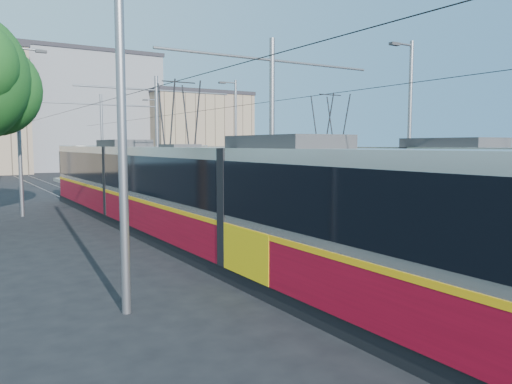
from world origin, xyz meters
TOP-DOWN VIEW (x-y plane):
  - ground at (0.00, 0.00)m, footprint 160.00×160.00m
  - platform at (0.00, 17.00)m, footprint 4.00×50.00m
  - tactile_strip_left at (-1.45, 17.00)m, footprint 0.70×50.00m
  - tactile_strip_right at (1.45, 17.00)m, footprint 0.70×50.00m
  - rails at (0.00, 17.00)m, footprint 8.71×70.00m
  - track_arrow at (-3.60, -3.00)m, footprint 1.20×5.00m
  - tram_left at (-3.60, 8.31)m, footprint 2.43×31.67m
  - tram_right at (3.60, 8.93)m, footprint 2.43×30.71m
  - catenary at (0.00, 14.15)m, footprint 9.20×70.00m
  - street_lamps at (-0.00, 21.00)m, footprint 15.18×38.22m
  - shelter at (1.19, 14.69)m, footprint 0.73×1.13m
  - building_centre at (6.00, 64.00)m, footprint 18.36×14.28m
  - building_right at (20.00, 58.00)m, footprint 14.28×10.20m

SIDE VIEW (x-z plane):
  - ground at x=0.00m, z-range 0.00..0.00m
  - track_arrow at x=-3.60m, z-range 0.00..0.01m
  - rails at x=0.00m, z-range 0.00..0.03m
  - platform at x=0.00m, z-range 0.00..0.30m
  - tactile_strip_left at x=-1.45m, z-range 0.30..0.31m
  - tactile_strip_right at x=1.45m, z-range 0.30..0.31m
  - shelter at x=1.19m, z-range 0.36..2.81m
  - tram_left at x=-3.60m, z-range -1.04..4.46m
  - tram_right at x=3.60m, z-range -0.89..4.61m
  - street_lamps at x=0.00m, z-range 0.18..8.18m
  - catenary at x=0.00m, z-range 1.02..8.02m
  - building_right at x=20.00m, z-range 0.01..10.83m
  - building_centre at x=6.00m, z-range 0.01..15.63m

